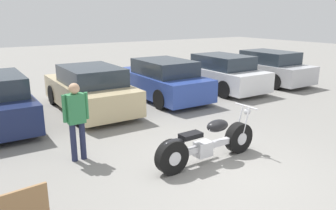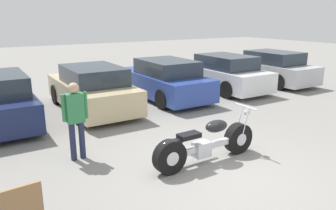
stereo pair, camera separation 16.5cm
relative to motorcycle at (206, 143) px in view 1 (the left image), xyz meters
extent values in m
plane|color=gray|center=(0.06, -0.50, -0.40)|extent=(60.00, 60.00, 0.00)
cylinder|color=black|center=(0.91, 0.03, -0.07)|extent=(0.66, 0.22, 0.66)
cylinder|color=silver|center=(0.91, 0.03, -0.07)|extent=(0.27, 0.23, 0.26)
cylinder|color=black|center=(-0.85, -0.03, -0.07)|extent=(0.66, 0.22, 0.66)
cylinder|color=silver|center=(-0.85, -0.03, -0.07)|extent=(0.27, 0.23, 0.26)
cube|color=silver|center=(0.03, 0.00, -0.06)|extent=(1.35, 0.15, 0.12)
cube|color=silver|center=(-0.09, -0.01, -0.09)|extent=(0.35, 0.25, 0.30)
ellipsoid|color=black|center=(0.28, 0.01, 0.32)|extent=(0.53, 0.31, 0.25)
cube|color=black|center=(-0.41, -0.02, 0.26)|extent=(0.45, 0.25, 0.09)
ellipsoid|color=black|center=(-0.80, -0.03, 0.17)|extent=(0.49, 0.22, 0.20)
cylinder|color=silver|center=(1.01, -0.06, 0.26)|extent=(0.22, 0.04, 0.68)
cylinder|color=silver|center=(1.00, 0.12, 0.26)|extent=(0.22, 0.04, 0.68)
cylinder|color=silver|center=(1.09, 0.03, 0.60)|extent=(0.05, 0.62, 0.03)
sphere|color=silver|center=(1.13, 0.03, 0.48)|extent=(0.15, 0.15, 0.15)
cylinder|color=silver|center=(-0.34, 0.13, -0.19)|extent=(1.35, 0.12, 0.08)
cylinder|color=black|center=(-2.50, 6.30, -0.08)|extent=(0.20, 0.64, 0.64)
cylinder|color=black|center=(-2.50, 3.70, -0.08)|extent=(0.20, 0.64, 0.64)
cube|color=#C6B284|center=(-0.62, 4.98, 0.12)|extent=(1.73, 4.18, 0.73)
cube|color=#28333D|center=(-0.62, 4.73, 0.74)|extent=(1.52, 2.17, 0.51)
cylinder|color=black|center=(-1.43, 6.27, -0.08)|extent=(0.20, 0.64, 0.64)
cylinder|color=black|center=(0.18, 6.27, -0.08)|extent=(0.20, 0.64, 0.64)
cylinder|color=black|center=(-1.43, 3.68, -0.08)|extent=(0.20, 0.64, 0.64)
cylinder|color=black|center=(0.18, 3.68, -0.08)|extent=(0.20, 0.64, 0.64)
cube|color=#2D479E|center=(2.06, 5.10, 0.12)|extent=(1.73, 4.18, 0.73)
cube|color=#28333D|center=(2.06, 4.85, 0.74)|extent=(1.52, 2.17, 0.51)
cylinder|color=black|center=(1.26, 6.40, -0.08)|extent=(0.20, 0.64, 0.64)
cylinder|color=black|center=(2.87, 6.40, -0.08)|extent=(0.20, 0.64, 0.64)
cylinder|color=black|center=(1.26, 3.81, -0.08)|extent=(0.20, 0.64, 0.64)
cylinder|color=black|center=(2.87, 3.81, -0.08)|extent=(0.20, 0.64, 0.64)
cube|color=white|center=(4.75, 5.09, 0.12)|extent=(1.73, 4.18, 0.73)
cube|color=#28333D|center=(4.75, 4.84, 0.74)|extent=(1.52, 2.17, 0.51)
cylinder|color=black|center=(3.95, 6.38, -0.08)|extent=(0.20, 0.64, 0.64)
cylinder|color=black|center=(5.56, 6.38, -0.08)|extent=(0.20, 0.64, 0.64)
cylinder|color=black|center=(3.95, 3.79, -0.08)|extent=(0.20, 0.64, 0.64)
cylinder|color=black|center=(5.56, 3.79, -0.08)|extent=(0.20, 0.64, 0.64)
cube|color=#BCBCC1|center=(7.44, 5.07, 0.12)|extent=(1.73, 4.18, 0.73)
cube|color=#28333D|center=(7.44, 4.82, 0.74)|extent=(1.52, 2.17, 0.51)
cylinder|color=black|center=(6.63, 6.37, -0.08)|extent=(0.20, 0.64, 0.64)
cylinder|color=black|center=(8.24, 6.37, -0.08)|extent=(0.20, 0.64, 0.64)
cylinder|color=black|center=(6.63, 3.78, -0.08)|extent=(0.20, 0.64, 0.64)
cylinder|color=black|center=(8.24, 3.78, -0.08)|extent=(0.20, 0.64, 0.64)
cylinder|color=#232847|center=(-2.21, 1.50, -0.01)|extent=(0.12, 0.12, 0.80)
cylinder|color=#232847|center=(-2.02, 1.50, -0.01)|extent=(0.12, 0.12, 0.80)
cube|color=#337F4C|center=(-2.12, 1.50, 0.69)|extent=(0.34, 0.20, 0.60)
cylinder|color=#337F4C|center=(-2.34, 1.50, 0.72)|extent=(0.08, 0.08, 0.55)
cylinder|color=#337F4C|center=(-1.90, 1.50, 0.72)|extent=(0.08, 0.08, 0.55)
sphere|color=tan|center=(-2.12, 1.50, 1.10)|extent=(0.22, 0.22, 0.22)
camera|label=1|loc=(-3.95, -4.70, 2.46)|focal=35.00mm
camera|label=2|loc=(-3.81, -4.79, 2.46)|focal=35.00mm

